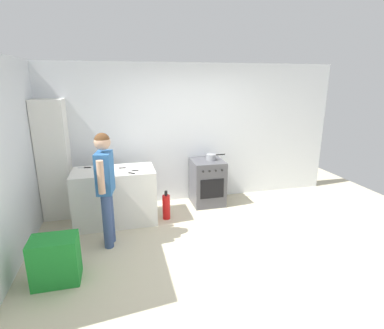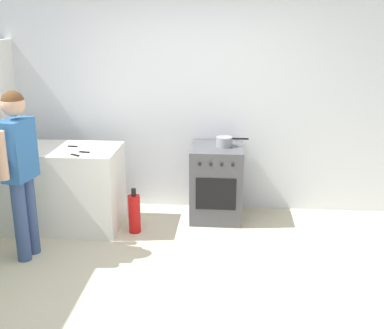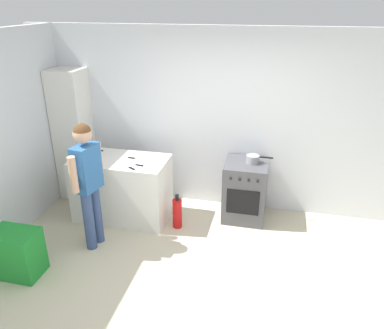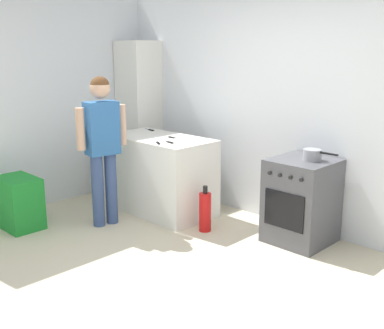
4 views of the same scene
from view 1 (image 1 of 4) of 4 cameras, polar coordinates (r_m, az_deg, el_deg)
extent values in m
plane|color=beige|center=(4.41, 4.49, -15.54)|extent=(8.00, 8.00, 0.00)
cube|color=silver|center=(5.74, -1.39, 5.82)|extent=(6.00, 0.10, 2.60)
cube|color=silver|center=(4.31, -32.06, 0.08)|extent=(0.10, 3.10, 2.60)
cube|color=silver|center=(5.11, -14.44, -5.86)|extent=(1.30, 0.70, 0.90)
cube|color=#4C4C51|center=(5.69, 2.93, -3.37)|extent=(0.59, 0.60, 0.85)
cube|color=black|center=(5.43, 3.87, -4.64)|extent=(0.44, 0.01, 0.36)
cylinder|color=black|center=(5.42, 2.03, 0.32)|extent=(0.19, 0.19, 0.01)
cylinder|color=black|center=(5.50, 4.67, 0.50)|extent=(0.19, 0.19, 0.01)
cylinder|color=black|center=(5.65, 1.36, 0.95)|extent=(0.19, 0.19, 0.01)
cylinder|color=black|center=(5.72, 3.91, 1.11)|extent=(0.19, 0.19, 0.01)
cylinder|color=black|center=(5.26, 2.14, -1.37)|extent=(0.04, 0.02, 0.04)
cylinder|color=black|center=(5.29, 3.36, -1.28)|extent=(0.04, 0.02, 0.04)
cylinder|color=black|center=(5.33, 4.56, -1.19)|extent=(0.04, 0.02, 0.04)
cylinder|color=black|center=(5.37, 5.75, -1.10)|extent=(0.04, 0.02, 0.04)
cylinder|color=gray|center=(5.60, 3.67, 1.42)|extent=(0.18, 0.18, 0.11)
cylinder|color=black|center=(5.65, 5.41, 1.90)|extent=(0.18, 0.02, 0.02)
cube|color=silver|center=(4.85, -12.74, -1.24)|extent=(0.22, 0.07, 0.01)
cube|color=black|center=(4.82, -10.80, -1.17)|extent=(0.11, 0.04, 0.01)
cube|color=silver|center=(4.77, -12.75, -1.51)|extent=(0.14, 0.10, 0.01)
cube|color=black|center=(4.71, -11.44, -1.61)|extent=(0.11, 0.08, 0.01)
cube|color=silver|center=(5.01, -11.14, -0.59)|extent=(0.24, 0.06, 0.01)
cube|color=black|center=(5.02, -13.13, -0.63)|extent=(0.11, 0.04, 0.01)
cube|color=silver|center=(5.24, -20.39, -0.59)|extent=(0.10, 0.04, 0.01)
cube|color=black|center=(5.21, -19.29, -0.54)|extent=(0.11, 0.05, 0.01)
cylinder|color=#384C7A|center=(4.39, -15.82, -10.35)|extent=(0.13, 0.13, 0.80)
cylinder|color=#384C7A|center=(4.53, -15.44, -9.47)|extent=(0.13, 0.13, 0.80)
cube|color=#2D609E|center=(4.22, -16.30, -1.49)|extent=(0.25, 0.37, 0.57)
cylinder|color=tan|center=(3.99, -16.98, -2.33)|extent=(0.09, 0.09, 0.44)
cylinder|color=tan|center=(4.44, -15.72, -0.43)|extent=(0.09, 0.09, 0.44)
sphere|color=tan|center=(4.12, -16.75, 4.11)|extent=(0.22, 0.22, 0.22)
sphere|color=brown|center=(4.11, -16.77, 4.39)|extent=(0.21, 0.21, 0.21)
cylinder|color=red|center=(5.15, -4.92, -8.08)|extent=(0.13, 0.13, 0.42)
cylinder|color=black|center=(5.06, -4.98, -5.49)|extent=(0.05, 0.05, 0.08)
cube|color=#1E842D|center=(4.03, -24.34, -17.94)|extent=(0.52, 0.36, 0.28)
cube|color=#1E842D|center=(3.89, -24.81, -14.48)|extent=(0.52, 0.36, 0.28)
cube|color=silver|center=(5.50, -24.75, 0.75)|extent=(0.48, 0.44, 2.00)
camera|label=2|loc=(1.74, 78.19, 2.83)|focal=45.00mm
camera|label=3|loc=(2.04, 69.55, 23.99)|focal=35.00mm
camera|label=4|loc=(4.19, 60.17, 3.00)|focal=45.00mm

